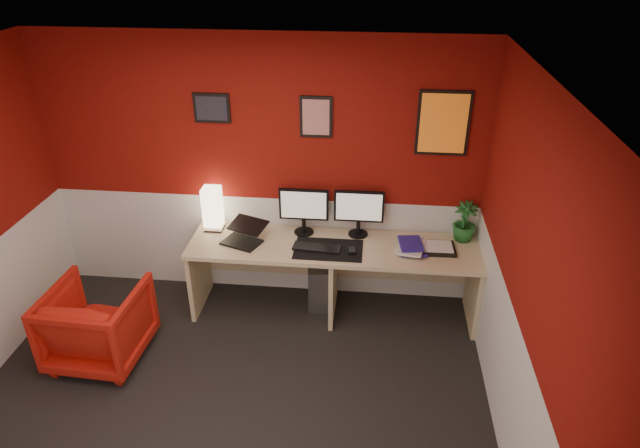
# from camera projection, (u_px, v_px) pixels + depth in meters

# --- Properties ---
(ground) EXTENTS (4.00, 3.50, 0.01)m
(ground) POSITION_uv_depth(u_px,v_px,m) (224.00, 421.00, 4.14)
(ground) COLOR black
(ground) RESTS_ON ground
(ceiling) EXTENTS (4.00, 3.50, 0.01)m
(ceiling) POSITION_uv_depth(u_px,v_px,m) (184.00, 87.00, 2.94)
(ceiling) COLOR white
(ceiling) RESTS_ON ground
(wall_back) EXTENTS (4.00, 0.01, 2.50)m
(wall_back) POSITION_uv_depth(u_px,v_px,m) (261.00, 173.00, 5.07)
(wall_back) COLOR maroon
(wall_back) RESTS_ON ground
(wall_right) EXTENTS (0.01, 3.50, 2.50)m
(wall_right) POSITION_uv_depth(u_px,v_px,m) (530.00, 301.00, 3.36)
(wall_right) COLOR maroon
(wall_right) RESTS_ON ground
(wainscot_back) EXTENTS (4.00, 0.01, 1.00)m
(wainscot_back) POSITION_uv_depth(u_px,v_px,m) (265.00, 244.00, 5.43)
(wainscot_back) COLOR silver
(wainscot_back) RESTS_ON ground
(wainscot_right) EXTENTS (0.01, 3.50, 1.00)m
(wainscot_right) POSITION_uv_depth(u_px,v_px,m) (509.00, 392.00, 3.72)
(wainscot_right) COLOR silver
(wainscot_right) RESTS_ON ground
(desk) EXTENTS (2.60, 0.65, 0.73)m
(desk) POSITION_uv_depth(u_px,v_px,m) (333.00, 279.00, 5.13)
(desk) COLOR #D0B885
(desk) RESTS_ON ground
(shoji_lamp) EXTENTS (0.16, 0.16, 0.40)m
(shoji_lamp) POSITION_uv_depth(u_px,v_px,m) (213.00, 210.00, 5.13)
(shoji_lamp) COLOR #FFE5B2
(shoji_lamp) RESTS_ON desk
(laptop) EXTENTS (0.39, 0.33, 0.22)m
(laptop) POSITION_uv_depth(u_px,v_px,m) (241.00, 232.00, 4.94)
(laptop) COLOR black
(laptop) RESTS_ON desk
(monitor_left) EXTENTS (0.45, 0.06, 0.58)m
(monitor_left) POSITION_uv_depth(u_px,v_px,m) (304.00, 205.00, 5.02)
(monitor_left) COLOR black
(monitor_left) RESTS_ON desk
(monitor_right) EXTENTS (0.45, 0.06, 0.58)m
(monitor_right) POSITION_uv_depth(u_px,v_px,m) (359.00, 207.00, 4.98)
(monitor_right) COLOR black
(monitor_right) RESTS_ON desk
(desk_mat) EXTENTS (0.60, 0.38, 0.01)m
(desk_mat) POSITION_uv_depth(u_px,v_px,m) (328.00, 249.00, 4.89)
(desk_mat) COLOR black
(desk_mat) RESTS_ON desk
(keyboard) EXTENTS (0.43, 0.18, 0.02)m
(keyboard) POSITION_uv_depth(u_px,v_px,m) (317.00, 248.00, 4.89)
(keyboard) COLOR black
(keyboard) RESTS_ON desk_mat
(mouse) EXTENTS (0.07, 0.11, 0.03)m
(mouse) POSITION_uv_depth(u_px,v_px,m) (352.00, 251.00, 4.84)
(mouse) COLOR black
(mouse) RESTS_ON desk_mat
(book_bottom) EXTENTS (0.24, 0.31, 0.03)m
(book_bottom) POSITION_uv_depth(u_px,v_px,m) (400.00, 247.00, 4.90)
(book_bottom) COLOR navy
(book_bottom) RESTS_ON desk
(book_middle) EXTENTS (0.29, 0.36, 0.02)m
(book_middle) POSITION_uv_depth(u_px,v_px,m) (398.00, 245.00, 4.89)
(book_middle) COLOR silver
(book_middle) RESTS_ON book_bottom
(book_top) EXTENTS (0.23, 0.29, 0.03)m
(book_top) POSITION_uv_depth(u_px,v_px,m) (399.00, 244.00, 4.85)
(book_top) COLOR navy
(book_top) RESTS_ON book_middle
(zen_tray) EXTENTS (0.36, 0.26, 0.03)m
(zen_tray) POSITION_uv_depth(u_px,v_px,m) (435.00, 248.00, 4.88)
(zen_tray) COLOR black
(zen_tray) RESTS_ON desk
(potted_plant) EXTENTS (0.24, 0.24, 0.37)m
(potted_plant) POSITION_uv_depth(u_px,v_px,m) (465.00, 222.00, 4.96)
(potted_plant) COLOR #19591E
(potted_plant) RESTS_ON desk
(pc_tower) EXTENTS (0.25, 0.47, 0.45)m
(pc_tower) POSITION_uv_depth(u_px,v_px,m) (319.00, 281.00, 5.35)
(pc_tower) COLOR #99999E
(pc_tower) RESTS_ON ground
(armchair) EXTENTS (0.76, 0.78, 0.68)m
(armchair) POSITION_uv_depth(u_px,v_px,m) (98.00, 323.00, 4.61)
(armchair) COLOR #B91509
(armchair) RESTS_ON ground
(art_left) EXTENTS (0.32, 0.02, 0.26)m
(art_left) POSITION_uv_depth(u_px,v_px,m) (212.00, 108.00, 4.80)
(art_left) COLOR black
(art_left) RESTS_ON wall_back
(art_center) EXTENTS (0.28, 0.02, 0.36)m
(art_center) POSITION_uv_depth(u_px,v_px,m) (316.00, 117.00, 4.75)
(art_center) COLOR red
(art_center) RESTS_ON wall_back
(art_right) EXTENTS (0.44, 0.02, 0.56)m
(art_right) POSITION_uv_depth(u_px,v_px,m) (443.00, 123.00, 4.66)
(art_right) COLOR orange
(art_right) RESTS_ON wall_back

